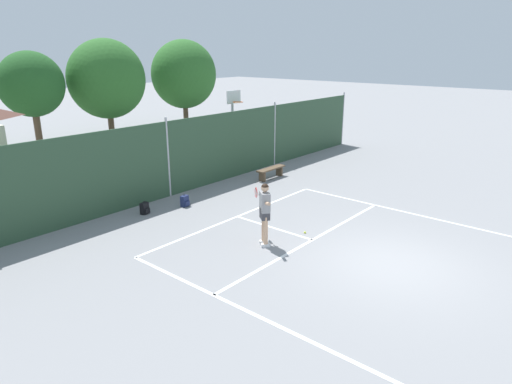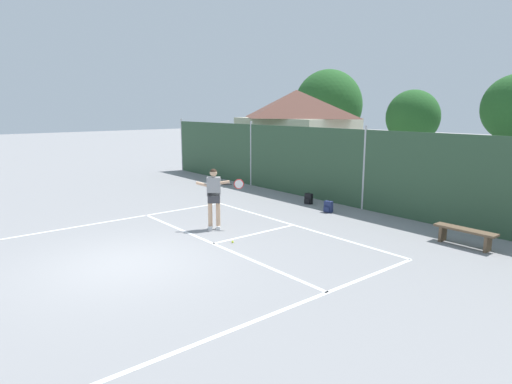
% 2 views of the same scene
% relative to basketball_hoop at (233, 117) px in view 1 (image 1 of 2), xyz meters
% --- Properties ---
extents(ground_plane, '(120.00, 120.00, 0.00)m').
position_rel_basketball_hoop_xyz_m(ground_plane, '(-5.31, -10.57, -2.31)').
color(ground_plane, gray).
extents(court_markings, '(8.30, 11.10, 0.01)m').
position_rel_basketball_hoop_xyz_m(court_markings, '(-5.31, -9.93, -2.31)').
color(court_markings, white).
rests_on(court_markings, ground).
extents(chainlink_fence, '(26.09, 0.09, 3.02)m').
position_rel_basketball_hoop_xyz_m(chainlink_fence, '(-5.31, -1.57, -0.87)').
color(chainlink_fence, '#2D4C33').
rests_on(chainlink_fence, ground).
extents(basketball_hoop, '(0.90, 0.67, 3.55)m').
position_rel_basketball_hoop_xyz_m(basketball_hoop, '(0.00, 0.00, 0.00)').
color(basketball_hoop, '#9E9EA3').
rests_on(basketball_hoop, ground).
extents(treeline_backdrop, '(28.23, 4.62, 6.38)m').
position_rel_basketball_hoop_xyz_m(treeline_backdrop, '(-5.58, 10.14, 1.35)').
color(treeline_backdrop, brown).
rests_on(treeline_backdrop, ground).
extents(tennis_player, '(0.86, 1.22, 1.85)m').
position_rel_basketball_hoop_xyz_m(tennis_player, '(-6.50, -7.24, -1.20)').
color(tennis_player, silver).
rests_on(tennis_player, ground).
extents(tennis_ball, '(0.07, 0.07, 0.07)m').
position_rel_basketball_hoop_xyz_m(tennis_ball, '(-5.03, -7.65, -2.28)').
color(tennis_ball, '#CCE033').
rests_on(tennis_ball, ground).
extents(backpack_black, '(0.31, 0.29, 0.46)m').
position_rel_basketball_hoop_xyz_m(backpack_black, '(-7.16, -2.47, -2.12)').
color(backpack_black, black).
rests_on(backpack_black, ground).
extents(backpack_navy, '(0.30, 0.28, 0.46)m').
position_rel_basketball_hoop_xyz_m(backpack_navy, '(-5.75, -2.93, -2.12)').
color(backpack_navy, navy).
rests_on(backpack_navy, ground).
extents(courtside_bench, '(1.60, 0.36, 0.48)m').
position_rel_basketball_hoop_xyz_m(courtside_bench, '(-0.89, -3.03, -1.95)').
color(courtside_bench, brown).
rests_on(courtside_bench, ground).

